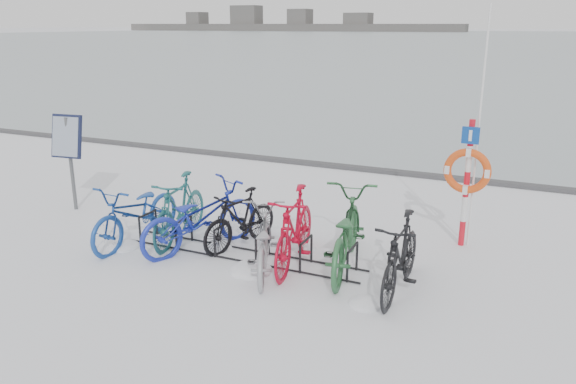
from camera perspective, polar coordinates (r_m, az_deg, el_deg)
name	(u,v)px	position (r m, az deg, el deg)	size (l,w,h in m)	color
ground	(242,256)	(8.89, -4.67, -6.46)	(900.00, 900.00, 0.00)	white
ice_sheet	(533,38)	(162.22, 23.63, 14.15)	(400.00, 298.00, 0.02)	#A8B7BE
quay_edge	(357,168)	(14.06, 6.98, 2.42)	(400.00, 0.25, 0.10)	#3F3F42
bike_rack	(242,245)	(8.82, -4.70, -5.38)	(4.00, 0.48, 0.46)	black
info_board	(67,142)	(11.45, -21.49, 4.74)	(0.65, 0.31, 1.87)	#595B5E
lifebuoy_station	(468,171)	(9.27, 17.78, 2.03)	(0.73, 0.22, 3.78)	red
shoreline	(278,25)	(295.37, -1.01, 16.58)	(180.00, 12.00, 9.50)	#484848
bike_0	(137,211)	(9.57, -15.12, -1.86)	(0.71, 2.05, 1.08)	#1A4396
bike_1	(179,207)	(9.51, -10.97, -1.50)	(0.53, 1.89, 1.14)	#1D5A5E
bike_2	(200,215)	(9.07, -8.91, -2.33)	(0.75, 2.15, 1.13)	#1C2DA7
bike_3	(240,217)	(9.13, -4.89, -2.57)	(0.46, 1.62, 0.97)	black
bike_4	(262,240)	(8.19, -2.62, -4.86)	(0.64, 1.84, 0.96)	#929499
bike_5	(294,227)	(8.36, 0.66, -3.55)	(0.56, 1.98, 1.19)	#BB0823
bike_6	(345,230)	(8.30, 5.85, -3.83)	(0.78, 2.25, 1.18)	#285E34
bike_7	(401,253)	(7.68, 11.38, -6.14)	(0.52, 1.84, 1.10)	black
snow_drifts	(234,260)	(8.73, -5.54, -6.94)	(5.45, 1.82, 0.23)	white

